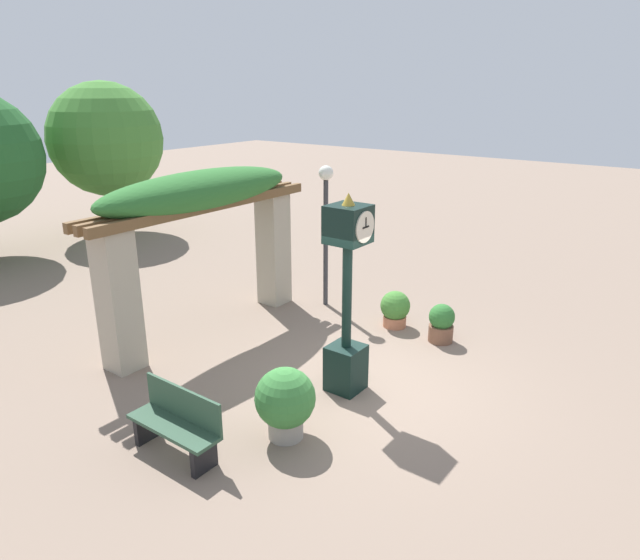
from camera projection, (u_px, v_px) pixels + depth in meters
The scene contains 9 objects.
ground_plane at pixel (366, 385), 9.09m from camera, with size 60.00×60.00×0.00m, color #7F6B5B.
pedestal_clock at pixel (347, 301), 8.50m from camera, with size 0.55×0.60×3.10m.
pergola at pixel (202, 214), 10.36m from camera, with size 4.98×1.14×3.09m.
potted_plant_near_left at pixel (395, 308), 11.18m from camera, with size 0.58×0.58×0.73m.
potted_plant_near_right at pixel (441, 323), 10.52m from camera, with size 0.48×0.48×0.73m.
potted_plant_far_left at pixel (285, 401), 7.58m from camera, with size 0.82×0.82×1.01m.
park_bench at pixel (177, 424), 7.29m from camera, with size 0.42×1.38×0.89m.
lamp_post at pixel (326, 209), 11.74m from camera, with size 0.30×0.30×3.00m.
tree_line at pixel (0, 157), 15.17m from camera, with size 10.48×3.62×4.66m.
Camera 1 is at (-6.90, -4.21, 4.54)m, focal length 32.00 mm.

